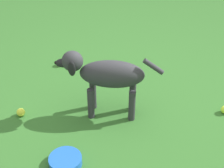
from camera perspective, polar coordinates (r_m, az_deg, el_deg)
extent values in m
plane|color=#2D6026|center=(2.76, 3.49, -3.34)|extent=(14.00, 14.00, 0.00)
ellipsoid|color=#2D2D33|center=(2.44, 0.00, 1.73)|extent=(0.51, 0.26, 0.22)
cylinder|color=#2D2D33|center=(2.54, -3.68, -3.38)|extent=(0.05, 0.05, 0.26)
cylinder|color=#2D2D33|center=(2.64, -3.31, -1.78)|extent=(0.05, 0.05, 0.26)
cylinder|color=#2D2D33|center=(2.52, 3.47, -3.77)|extent=(0.05, 0.05, 0.26)
cylinder|color=#2D2D33|center=(2.62, 3.57, -2.13)|extent=(0.05, 0.05, 0.26)
ellipsoid|color=#2D2D33|center=(2.43, -6.88, 3.95)|extent=(0.18, 0.17, 0.16)
ellipsoid|color=black|center=(2.45, -8.49, 3.61)|extent=(0.12, 0.09, 0.06)
sphere|color=black|center=(2.46, -9.66, 3.65)|extent=(0.03, 0.03, 0.03)
ellipsoid|color=black|center=(2.37, -6.99, 2.61)|extent=(0.06, 0.04, 0.12)
ellipsoid|color=black|center=(2.50, -6.34, 4.43)|extent=(0.06, 0.04, 0.12)
cylinder|color=#2D2D33|center=(2.39, 7.19, 3.00)|extent=(0.16, 0.06, 0.13)
sphere|color=#C8D73C|center=(2.71, -15.52, -4.75)|extent=(0.07, 0.07, 0.07)
sphere|color=#C1D83A|center=(3.28, -8.88, 3.67)|extent=(0.07, 0.07, 0.07)
cylinder|color=blue|center=(2.26, -8.08, -13.06)|extent=(0.22, 0.22, 0.06)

